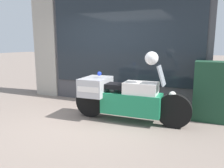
{
  "coord_description": "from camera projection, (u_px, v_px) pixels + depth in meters",
  "views": [
    {
      "loc": [
        2.39,
        -3.65,
        1.62
      ],
      "look_at": [
        0.4,
        1.03,
        0.67
      ],
      "focal_mm": 35.0,
      "sensor_mm": 36.0,
      "label": 1
    }
  ],
  "objects": [
    {
      "name": "ground_plane",
      "position": [
        75.0,
        123.0,
        4.51
      ],
      "size": [
        60.0,
        60.0,
        0.0
      ],
      "primitive_type": "plane",
      "color": "gray"
    },
    {
      "name": "white_helmet",
      "position": [
        152.0,
        58.0,
        4.21
      ],
      "size": [
        0.26,
        0.26,
        0.26
      ],
      "primitive_type": "sphere",
      "color": "white",
      "rests_on": "paramedic_motorcycle"
    },
    {
      "name": "paramedic_motorcycle",
      "position": [
        121.0,
        96.0,
        4.58
      ],
      "size": [
        2.48,
        0.78,
        1.21
      ],
      "rotation": [
        0.0,
        0.0,
        0.03
      ],
      "color": "black",
      "rests_on": "ground"
    },
    {
      "name": "utility_cabinet",
      "position": [
        214.0,
        91.0,
        4.57
      ],
      "size": [
        0.83,
        0.5,
        1.26
      ],
      "primitive_type": "cube",
      "color": "#193D28",
      "rests_on": "ground"
    },
    {
      "name": "shop_building",
      "position": [
        101.0,
        40.0,
        6.14
      ],
      "size": [
        5.11,
        0.55,
        3.4
      ],
      "color": "#424247",
      "rests_on": "ground"
    },
    {
      "name": "window_display",
      "position": [
        123.0,
        85.0,
        6.14
      ],
      "size": [
        3.87,
        0.3,
        1.89
      ],
      "color": "slate",
      "rests_on": "ground"
    }
  ]
}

